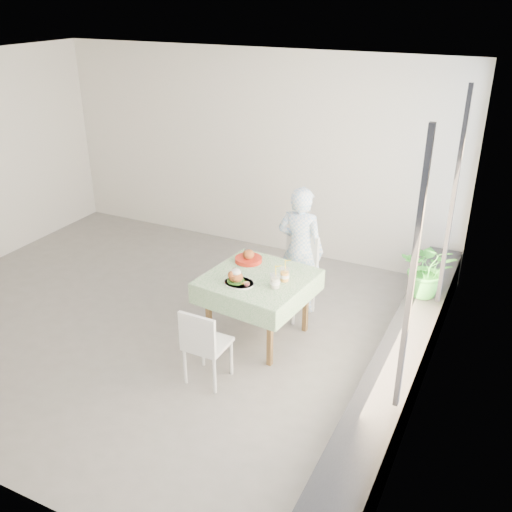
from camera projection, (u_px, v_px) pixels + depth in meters
The scene contains 15 objects.
floor at pixel (155, 322), 6.58m from camera, with size 6.00×6.00×0.00m, color slate.
ceiling at pixel (133, 68), 5.38m from camera, with size 6.00×6.00×0.00m, color white.
wall_back at pixel (251, 152), 8.01m from camera, with size 6.00×0.02×2.80m, color white.
wall_right at pixel (438, 263), 4.78m from camera, with size 0.02×5.00×2.80m, color white.
window_pane at pixel (438, 235), 4.69m from camera, with size 0.01×4.80×2.18m, color #D1E0F9.
window_ledge at pixel (399, 368), 5.35m from camera, with size 0.40×4.80×0.50m, color black.
cafe_table at pixel (258, 300), 6.11m from camera, with size 1.15×1.15×0.74m.
chair_far at pixel (291, 290), 6.66m from camera, with size 0.55×0.55×0.95m.
chair_near at pixel (208, 358), 5.50m from camera, with size 0.39×0.39×0.81m.
diner at pixel (300, 250), 6.56m from camera, with size 0.55×0.36×1.52m, color #90B9E6.
main_dish at pixel (237, 279), 5.82m from camera, with size 0.32×0.32×0.17m.
juice_cup_orange at pixel (285, 275), 5.87m from camera, with size 0.10×0.10×0.29m.
juice_cup_lemonade at pixel (275, 281), 5.74m from camera, with size 0.11×0.11×0.30m.
second_dish at pixel (248, 258), 6.30m from camera, with size 0.30×0.30×0.14m.
potted_plant at pixel (428, 269), 6.00m from camera, with size 0.56×0.48×0.62m, color #2B7627.
Camera 1 is at (3.52, -4.54, 3.49)m, focal length 40.00 mm.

